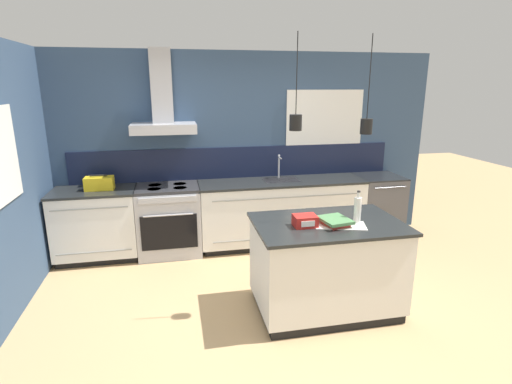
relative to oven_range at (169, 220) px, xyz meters
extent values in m
plane|color=tan|center=(0.97, -1.69, -0.46)|extent=(16.00, 16.00, 0.00)
cube|color=#354C6B|center=(0.97, 0.34, 0.84)|extent=(5.60, 0.06, 2.60)
cube|color=#141C38|center=(0.97, 0.30, 0.67)|extent=(4.42, 0.02, 0.43)
cube|color=white|center=(2.21, 0.30, 1.16)|extent=(1.12, 0.01, 0.96)
cube|color=black|center=(2.21, 0.31, 1.16)|extent=(1.04, 0.01, 0.88)
cube|color=#B5B5BA|center=(0.00, 0.08, 1.18)|extent=(0.80, 0.46, 0.12)
cube|color=#B5B5BA|center=(0.00, 0.17, 1.69)|extent=(0.26, 0.20, 0.90)
cylinder|color=black|center=(1.17, -1.68, 1.80)|extent=(0.01, 0.01, 0.68)
cylinder|color=black|center=(1.17, -1.68, 1.39)|extent=(0.11, 0.11, 0.14)
sphere|color=#F9D18C|center=(1.17, -1.68, 1.39)|extent=(0.06, 0.06, 0.06)
cylinder|color=black|center=(1.85, -1.67, 1.78)|extent=(0.01, 0.01, 0.73)
cylinder|color=black|center=(1.85, -1.67, 1.34)|extent=(0.11, 0.11, 0.14)
sphere|color=#F9D18C|center=(1.85, -1.67, 1.34)|extent=(0.06, 0.06, 0.06)
cube|color=#354C6B|center=(-1.46, -0.99, 0.84)|extent=(0.06, 3.80, 2.60)
cube|color=white|center=(-1.42, -1.14, 1.09)|extent=(0.01, 0.76, 0.88)
cube|color=black|center=(-1.43, -1.14, 1.09)|extent=(0.01, 0.68, 0.80)
cube|color=black|center=(-0.90, 0.03, -0.41)|extent=(0.96, 0.56, 0.09)
cube|color=white|center=(-0.90, 0.00, 0.03)|extent=(0.99, 0.62, 0.79)
cube|color=gray|center=(-0.90, -0.31, 0.30)|extent=(0.87, 0.01, 0.01)
cube|color=gray|center=(-0.90, -0.31, -0.25)|extent=(0.87, 0.01, 0.01)
cube|color=#232626|center=(-0.90, 0.00, 0.44)|extent=(1.01, 0.64, 0.03)
cube|color=black|center=(1.52, 0.03, -0.41)|extent=(2.17, 0.56, 0.09)
cube|color=white|center=(1.52, 0.00, 0.03)|extent=(2.24, 0.62, 0.79)
cube|color=gray|center=(1.52, -0.31, 0.30)|extent=(1.97, 0.01, 0.01)
cube|color=gray|center=(1.52, -0.31, -0.25)|extent=(1.97, 0.01, 0.01)
cube|color=#232626|center=(1.52, 0.00, 0.44)|extent=(2.26, 0.64, 0.03)
cube|color=#262628|center=(1.52, 0.05, 0.45)|extent=(0.48, 0.34, 0.01)
cylinder|color=#B5B5BA|center=(1.52, 0.18, 0.61)|extent=(0.02, 0.02, 0.31)
sphere|color=#B5B5BA|center=(1.52, 0.18, 0.77)|extent=(0.03, 0.03, 0.03)
cylinder|color=#B5B5BA|center=(1.52, 0.12, 0.75)|extent=(0.02, 0.12, 0.02)
cube|color=#B5B5BA|center=(0.00, 0.00, -0.02)|extent=(0.80, 0.62, 0.87)
cube|color=black|center=(0.00, -0.31, -0.06)|extent=(0.69, 0.02, 0.44)
cylinder|color=#B5B5BA|center=(0.00, -0.34, 0.17)|extent=(0.60, 0.02, 0.02)
cube|color=#B5B5BA|center=(0.00, -0.32, 0.36)|extent=(0.69, 0.02, 0.07)
cube|color=#2D2D30|center=(0.00, 0.00, 0.43)|extent=(0.80, 0.60, 0.04)
cylinder|color=black|center=(-0.16, 0.11, 0.45)|extent=(0.17, 0.17, 0.00)
cylinder|color=black|center=(0.16, 0.11, 0.45)|extent=(0.17, 0.17, 0.00)
cylinder|color=black|center=(-0.16, -0.10, 0.45)|extent=(0.17, 0.17, 0.00)
cylinder|color=black|center=(0.16, -0.10, 0.45)|extent=(0.17, 0.17, 0.00)
cube|color=#4C4C51|center=(2.96, 0.00, -0.01)|extent=(0.62, 0.62, 0.89)
cube|color=black|center=(2.96, 0.00, 0.44)|extent=(0.62, 0.62, 0.02)
cylinder|color=#4C4C51|center=(2.96, -0.33, 0.36)|extent=(0.46, 0.02, 0.02)
cube|color=black|center=(1.50, -1.71, -0.41)|extent=(1.30, 0.84, 0.09)
cube|color=white|center=(1.50, -1.71, 0.03)|extent=(1.35, 0.87, 0.79)
cube|color=#232626|center=(1.50, -1.71, 0.44)|extent=(1.40, 0.92, 0.03)
cylinder|color=silver|center=(1.76, -1.78, 0.58)|extent=(0.07, 0.07, 0.25)
cylinder|color=silver|center=(1.76, -1.78, 0.73)|extent=(0.03, 0.03, 0.06)
cylinder|color=#262628|center=(1.76, -1.78, 0.76)|extent=(0.03, 0.03, 0.01)
cube|color=#B2332D|center=(1.54, -1.80, 0.47)|extent=(0.23, 0.28, 0.04)
cube|color=#4C7F4C|center=(1.53, -1.81, 0.51)|extent=(0.29, 0.33, 0.03)
cube|color=red|center=(1.25, -1.77, 0.51)|extent=(0.21, 0.17, 0.10)
cube|color=white|center=(1.25, -1.86, 0.51)|extent=(0.13, 0.01, 0.05)
cube|color=silver|center=(1.58, -1.83, 0.46)|extent=(0.51, 0.36, 0.01)
cube|color=gold|center=(-0.82, 0.00, 0.53)|extent=(0.34, 0.18, 0.16)
cylinder|color=black|center=(-0.82, 0.00, 0.63)|extent=(0.20, 0.02, 0.02)
camera|label=1|loc=(0.11, -5.07, 1.72)|focal=28.00mm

